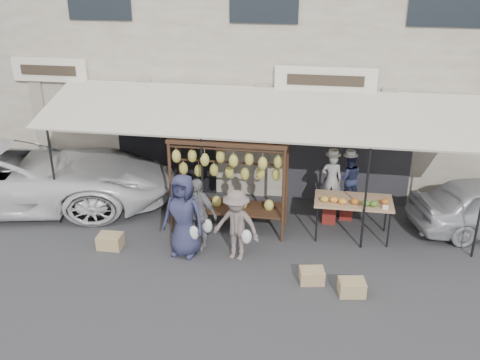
% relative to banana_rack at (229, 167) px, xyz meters
% --- Properties ---
extents(ground_plane, '(90.00, 90.00, 0.00)m').
position_rel_banana_rack_xyz_m(ground_plane, '(0.47, -1.48, -1.57)').
color(ground_plane, '#2D2D30').
extents(shophouse, '(24.00, 6.15, 7.30)m').
position_rel_banana_rack_xyz_m(shophouse, '(0.47, 5.01, 2.08)').
color(shophouse, beige).
rests_on(shophouse, ground_plane).
extents(awning, '(10.00, 2.35, 2.92)m').
position_rel_banana_rack_xyz_m(awning, '(0.48, 0.80, 1.00)').
color(awning, beige).
rests_on(awning, ground_plane).
extents(banana_rack, '(2.60, 0.90, 2.24)m').
position_rel_banana_rack_xyz_m(banana_rack, '(0.00, 0.00, 0.00)').
color(banana_rack, '#342113').
rests_on(banana_rack, ground_plane).
extents(produce_table, '(1.70, 0.90, 1.04)m').
position_rel_banana_rack_xyz_m(produce_table, '(2.76, 0.10, -0.69)').
color(produce_table, tan).
rests_on(produce_table, ground_plane).
extents(vendor_left, '(0.48, 0.32, 1.30)m').
position_rel_banana_rack_xyz_m(vendor_left, '(2.26, 0.77, -0.48)').
color(vendor_left, gray).
rests_on(vendor_left, stool_left).
extents(vendor_right, '(0.66, 0.56, 1.23)m').
position_rel_banana_rack_xyz_m(vendor_right, '(2.66, 1.03, -0.53)').
color(vendor_right, '#212644').
rests_on(vendor_right, stool_right).
extents(customer_left, '(0.97, 0.71, 1.81)m').
position_rel_banana_rack_xyz_m(customer_left, '(-0.74, -1.21, -0.66)').
color(customer_left, '#292B49').
rests_on(customer_left, ground_plane).
extents(customer_mid, '(1.01, 0.67, 1.60)m').
position_rel_banana_rack_xyz_m(customer_mid, '(-0.52, -0.87, -0.77)').
color(customer_mid, gray).
rests_on(customer_mid, ground_plane).
extents(customer_right, '(1.10, 0.78, 1.54)m').
position_rel_banana_rack_xyz_m(customer_right, '(0.37, -1.20, -0.80)').
color(customer_right, '#6D5E5B').
rests_on(customer_right, ground_plane).
extents(stool_left, '(0.39, 0.39, 0.44)m').
position_rel_banana_rack_xyz_m(stool_left, '(2.26, 0.77, -1.35)').
color(stool_left, maroon).
rests_on(stool_left, ground_plane).
extents(stool_right, '(0.36, 0.36, 0.43)m').
position_rel_banana_rack_xyz_m(stool_right, '(2.66, 1.03, -1.35)').
color(stool_right, maroon).
rests_on(stool_right, ground_plane).
extents(crate_near_a, '(0.52, 0.43, 0.28)m').
position_rel_banana_rack_xyz_m(crate_near_a, '(1.97, -1.84, -1.43)').
color(crate_near_a, tan).
rests_on(crate_near_a, ground_plane).
extents(crate_near_b, '(0.54, 0.44, 0.29)m').
position_rel_banana_rack_xyz_m(crate_near_b, '(2.73, -2.12, -1.42)').
color(crate_near_b, tan).
rests_on(crate_near_b, ground_plane).
extents(crate_far, '(0.52, 0.40, 0.31)m').
position_rel_banana_rack_xyz_m(crate_far, '(-2.40, -1.23, -1.41)').
color(crate_far, tan).
rests_on(crate_far, ground_plane).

